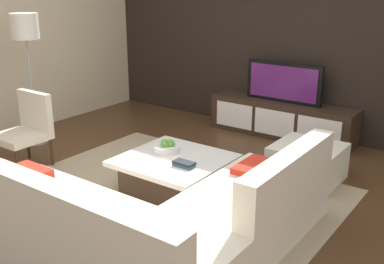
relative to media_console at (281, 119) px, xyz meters
The scene contains 12 objects.
ground_plane 2.41m from the media_console, 90.00° to the right, with size 14.00×14.00×0.00m, color #4C301C.
feature_wall_back 1.19m from the media_console, 90.00° to the left, with size 6.40×0.12×2.80m, color black.
area_rug 2.41m from the media_console, 92.39° to the right, with size 3.28×2.60×0.01m, color tan.
media_console is the anchor object (origin of this frame).
television 0.52m from the media_console, 90.00° to the left, with size 1.09×0.06×0.55m.
sectional_couch 3.32m from the media_console, 81.39° to the right, with size 2.31×2.30×0.82m.
coffee_table 2.30m from the media_console, 92.49° to the right, with size 1.04×1.00×0.38m.
accent_chair_near 3.35m from the media_console, 125.55° to the right, with size 0.54×0.54×0.87m.
floor_lamp 3.57m from the media_console, 139.46° to the right, with size 0.35×0.35×1.71m.
ottoman 1.49m from the media_console, 53.46° to the right, with size 0.70×0.70×0.40m, color beige.
fruit_bowl 2.22m from the media_console, 97.21° to the right, with size 0.28×0.28×0.14m.
book_stack 2.43m from the media_console, 87.22° to the right, with size 0.21×0.11×0.05m.
Camera 1 is at (2.62, -3.34, 2.11)m, focal length 43.23 mm.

